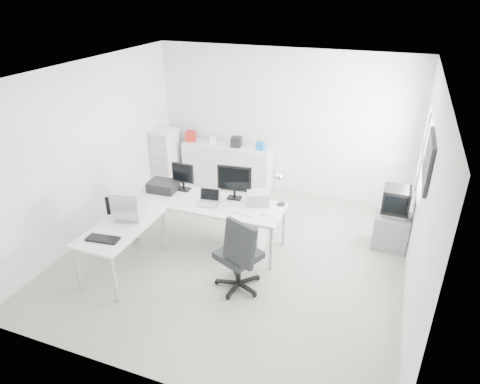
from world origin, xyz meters
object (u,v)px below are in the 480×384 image
at_px(inkjet_printer, 163,186).
at_px(tv_cabinet, 390,231).
at_px(lcd_monitor_large, 234,182).
at_px(office_chair, 238,252).
at_px(filing_cabinet, 165,158).
at_px(main_desk, 209,222).
at_px(sideboard, 227,166).
at_px(laptop, 208,199).
at_px(crt_monitor, 129,205).
at_px(drawer_pedestal, 251,233).
at_px(crt_tv, 396,202).
at_px(side_desk, 124,248).
at_px(lcd_monitor_small, 183,176).
at_px(laser_printer, 258,198).

xyz_separation_m(inkjet_printer, tv_cabinet, (3.60, 0.80, -0.54)).
distance_m(lcd_monitor_large, office_chair, 1.32).
distance_m(office_chair, filing_cabinet, 3.69).
height_order(inkjet_printer, lcd_monitor_large, lcd_monitor_large).
bearing_deg(main_desk, sideboard, 104.12).
height_order(laptop, crt_monitor, crt_monitor).
distance_m(drawer_pedestal, crt_tv, 2.28).
bearing_deg(side_desk, drawer_pedestal, 36.57).
distance_m(lcd_monitor_small, sideboard, 1.89).
bearing_deg(sideboard, drawer_pedestal, -58.79).
height_order(lcd_monitor_small, laser_printer, lcd_monitor_small).
bearing_deg(main_desk, lcd_monitor_small, 155.56).
xyz_separation_m(lcd_monitor_small, lcd_monitor_large, (0.90, 0.00, 0.04)).
relative_size(side_desk, laptop, 4.57).
relative_size(main_desk, drawer_pedestal, 4.00).
distance_m(lcd_monitor_large, crt_tv, 2.50).
xyz_separation_m(side_desk, lcd_monitor_large, (1.20, 1.35, 0.66)).
distance_m(side_desk, tv_cabinet, 4.12).
height_order(main_desk, crt_monitor, crt_monitor).
bearing_deg(lcd_monitor_large, laptop, -137.52).
relative_size(tv_cabinet, crt_tv, 1.16).
bearing_deg(laptop, office_chair, -52.04).
bearing_deg(crt_monitor, office_chair, -16.11).
bearing_deg(lcd_monitor_small, office_chair, -37.78).
relative_size(tv_cabinet, filing_cabinet, 0.49).
xyz_separation_m(lcd_monitor_small, crt_tv, (3.30, 0.65, -0.18)).
bearing_deg(lcd_monitor_small, tv_cabinet, 12.48).
relative_size(lcd_monitor_small, crt_monitor, 1.14).
xyz_separation_m(side_desk, laser_printer, (1.60, 1.32, 0.47)).
bearing_deg(laptop, crt_tv, 12.86).
height_order(inkjet_printer, office_chair, office_chair).
bearing_deg(laser_printer, lcd_monitor_large, 156.41).
bearing_deg(filing_cabinet, crt_tv, -10.43).
height_order(main_desk, laser_printer, laser_printer).
xyz_separation_m(lcd_monitor_small, crt_monitor, (-0.30, -1.10, -0.03)).
height_order(drawer_pedestal, lcd_monitor_large, lcd_monitor_large).
xyz_separation_m(lcd_monitor_large, office_chair, (0.50, -1.14, -0.45)).
bearing_deg(inkjet_printer, main_desk, -9.49).
bearing_deg(tv_cabinet, laptop, -159.64).
relative_size(side_desk, tv_cabinet, 2.41).
bearing_deg(side_desk, laptop, 48.01).
bearing_deg(office_chair, drawer_pedestal, 123.33).
bearing_deg(crt_monitor, filing_cabinet, 94.41).
distance_m(drawer_pedestal, tv_cabinet, 2.22).
bearing_deg(crt_tv, filing_cabinet, 169.57).
bearing_deg(crt_tv, drawer_pedestal, -157.43).
bearing_deg(crt_tv, tv_cabinet, 0.00).
xyz_separation_m(lcd_monitor_large, tv_cabinet, (2.40, 0.65, -0.74)).
bearing_deg(laptop, sideboard, 97.24).
distance_m(main_desk, lcd_monitor_small, 0.86).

